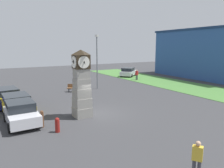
# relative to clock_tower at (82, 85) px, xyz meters

# --- Properties ---
(ground_plane) EXTENTS (83.78, 83.78, 0.00)m
(ground_plane) POSITION_rel_clock_tower_xyz_m (-0.09, 1.05, -2.38)
(ground_plane) COLOR #38383A
(clock_tower) EXTENTS (1.45, 1.34, 5.01)m
(clock_tower) POSITION_rel_clock_tower_xyz_m (0.00, 0.00, 0.00)
(clock_tower) COLOR gray
(clock_tower) RESTS_ON ground_plane
(bollard_near_tower) EXTENTS (0.29, 0.29, 0.93)m
(bollard_near_tower) POSITION_rel_clock_tower_xyz_m (2.07, -2.50, -1.91)
(bollard_near_tower) COLOR maroon
(bollard_near_tower) RESTS_ON ground_plane
(bollard_mid_row) EXTENTS (0.23, 0.23, 1.14)m
(bollard_mid_row) POSITION_rel_clock_tower_xyz_m (0.76, -3.13, -1.80)
(bollard_mid_row) COLOR brown
(bollard_mid_row) RESTS_ON ground_plane
(bollard_far_row) EXTENTS (0.27, 0.27, 1.09)m
(bollard_far_row) POSITION_rel_clock_tower_xyz_m (-0.58, -3.40, -1.83)
(bollard_far_row) COLOR maroon
(bollard_far_row) RESTS_ON ground_plane
(car_navy_sedan) EXTENTS (4.69, 2.34, 1.55)m
(car_navy_sedan) POSITION_rel_clock_tower_xyz_m (-6.19, -4.59, -1.59)
(car_navy_sedan) COLOR navy
(car_navy_sedan) RESTS_ON ground_plane
(car_near_tower) EXTENTS (4.52, 2.24, 1.49)m
(car_near_tower) POSITION_rel_clock_tower_xyz_m (-3.23, -4.16, -1.61)
(car_near_tower) COLOR gold
(car_near_tower) RESTS_ON ground_plane
(car_by_building) EXTENTS (3.90, 2.06, 1.55)m
(car_by_building) POSITION_rel_clock_tower_xyz_m (-0.57, -4.21, -1.60)
(car_by_building) COLOR silver
(car_by_building) RESTS_ON ground_plane
(car_silver_hatch) EXTENTS (3.96, 4.25, 1.53)m
(car_silver_hatch) POSITION_rel_clock_tower_xyz_m (-16.29, 15.35, -1.60)
(car_silver_hatch) COLOR silver
(car_silver_hatch) RESTS_ON ground_plane
(bench) EXTENTS (1.30, 1.64, 0.90)m
(bench) POSITION_rel_clock_tower_xyz_m (-8.79, 2.65, -1.86)
(bench) COLOR brown
(bench) RESTS_ON ground_plane
(pedestrian_near_bench) EXTENTS (0.46, 0.36, 1.62)m
(pedestrian_near_bench) POSITION_rel_clock_tower_xyz_m (-12.27, 14.18, -1.46)
(pedestrian_near_bench) COLOR #3F3F47
(pedestrian_near_bench) RESTS_ON ground_plane
(pedestrian_crossing_lot) EXTENTS (0.47, 0.42, 1.60)m
(pedestrian_crossing_lot) POSITION_rel_clock_tower_xyz_m (9.60, 0.93, -1.47)
(pedestrian_crossing_lot) COLOR #3F3F47
(pedestrian_crossing_lot) RESTS_ON ground_plane
(street_lamp_near_road) EXTENTS (0.50, 0.24, 6.58)m
(street_lamp_near_road) POSITION_rel_clock_tower_xyz_m (-9.07, 5.76, 1.41)
(street_lamp_near_road) COLOR slate
(street_lamp_near_road) RESTS_ON ground_plane
(warehouse_blue_far) EXTENTS (17.98, 9.54, 8.01)m
(warehouse_blue_far) POSITION_rel_clock_tower_xyz_m (-9.09, 26.57, 1.63)
(warehouse_blue_far) COLOR #2D5193
(warehouse_blue_far) RESTS_ON ground_plane
(grass_verge_far) EXTENTS (50.27, 6.91, 0.04)m
(grass_verge_far) POSITION_rel_clock_tower_xyz_m (-2.24, 16.41, -2.36)
(grass_verge_far) COLOR #477A38
(grass_verge_far) RESTS_ON ground_plane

